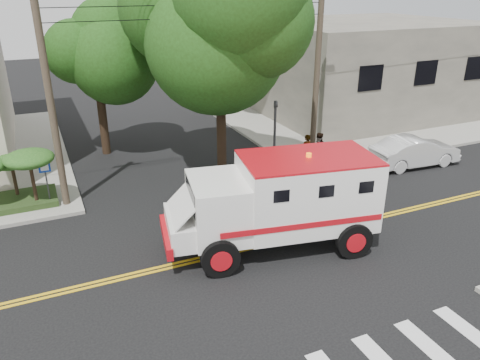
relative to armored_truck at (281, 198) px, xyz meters
name	(u,v)px	position (x,y,z in m)	size (l,w,h in m)	color
ground	(252,247)	(-0.90, 0.29, -1.84)	(100.00, 100.00, 0.00)	black
sidewalk_ne	(343,113)	(12.60, 13.79, -1.77)	(17.00, 17.00, 0.15)	gray
building_right	(361,66)	(14.10, 14.29, 1.31)	(14.00, 12.00, 6.00)	#5E5A51
utility_pole_left	(50,99)	(-6.50, 6.29, 2.66)	(0.28, 0.28, 9.00)	#382D23
utility_pole_right	(317,74)	(5.40, 6.49, 2.66)	(0.28, 0.28, 9.00)	#382D23
tree_main	(232,17)	(1.04, 6.50, 5.36)	(6.08, 5.70, 9.85)	black
tree_left	(101,44)	(-3.58, 12.08, 3.89)	(4.48, 4.20, 7.70)	black
tree_right	(271,22)	(7.95, 16.06, 4.25)	(4.80, 4.50, 8.20)	black
traffic_signal	(275,130)	(2.90, 5.89, 0.38)	(0.15, 0.18, 3.60)	#3F3F42
accessibility_sign	(46,177)	(-7.10, 6.47, -0.48)	(0.45, 0.10, 2.02)	#3F3F42
palm_planter	(11,171)	(-8.33, 6.92, -0.20)	(3.52, 2.63, 2.36)	#1E3314
armored_truck	(281,198)	(0.00, 0.00, 0.00)	(7.45, 3.87, 3.24)	white
parked_sedan	(415,151)	(9.89, 4.09, -1.09)	(1.58, 4.54, 1.50)	#BDBDBD
pedestrian_a	(306,151)	(4.60, 5.79, -0.86)	(0.61, 0.40, 1.67)	gray
pedestrian_b	(318,149)	(5.29, 5.79, -0.85)	(0.81, 0.63, 1.68)	gray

